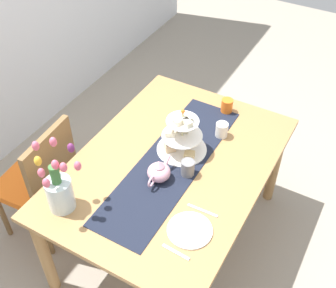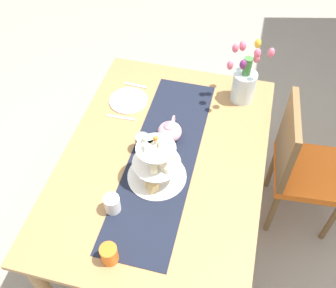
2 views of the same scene
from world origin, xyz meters
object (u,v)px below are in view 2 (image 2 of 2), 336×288
knife_left (121,117)px  mug_grey (142,143)px  tiered_cake_stand (157,165)px  mug_orange (109,254)px  fork_left (136,85)px  tulip_vase (244,81)px  mug_white_text (112,204)px  teapot (170,131)px  dining_table (163,168)px  dinner_plate_left (128,100)px  chair_left (300,164)px

knife_left → mug_grey: mug_grey is taller
tiered_cake_stand → mug_orange: tiered_cake_stand is taller
knife_left → mug_orange: size_ratio=1.79×
fork_left → mug_grey: 0.52m
tulip_vase → mug_white_text: tulip_vase is taller
teapot → dining_table: bearing=0.0°
dinner_plate_left → mug_grey: bearing=29.3°
teapot → tulip_vase: size_ratio=0.57×
mug_orange → tulip_vase: bearing=159.9°
tiered_cake_stand → teapot: (-0.27, -0.00, -0.04)m
knife_left → mug_orange: 0.86m
chair_left → tiered_cake_stand: (0.46, -0.76, 0.33)m
tulip_vase → mug_white_text: size_ratio=4.37×
mug_grey → mug_white_text: size_ratio=1.00×
fork_left → mug_orange: (1.12, 0.23, 0.04)m
tiered_cake_stand → mug_grey: bearing=-141.7°
mug_grey → mug_orange: size_ratio=1.00×
mug_orange → teapot: bearing=173.7°
tiered_cake_stand → mug_white_text: size_ratio=3.20×
chair_left → teapot: bearing=-76.1°
teapot → mug_orange: size_ratio=2.51×
tulip_vase → dinner_plate_left: size_ratio=1.81×
dining_table → knife_left: 0.40m
dining_table → mug_white_text: size_ratio=15.82×
chair_left → teapot: size_ratio=3.82×
chair_left → dinner_plate_left: 1.10m
mug_orange → dining_table: bearing=172.2°
teapot → tulip_vase: bearing=140.5°
chair_left → dinner_plate_left: size_ratio=3.96×
tulip_vase → fork_left: bearing=-86.2°
tiered_cake_stand → dinner_plate_left: bearing=-147.6°
dining_table → mug_orange: 0.62m
chair_left → fork_left: 1.11m
dinner_plate_left → tiered_cake_stand: bearing=32.4°
dining_table → tiered_cake_stand: bearing=0.9°
mug_white_text → mug_orange: same height
dinner_plate_left → teapot: bearing=54.0°
mug_orange → chair_left: bearing=138.0°
tulip_vase → mug_orange: size_ratio=4.37×
tiered_cake_stand → fork_left: (-0.64, -0.31, -0.09)m
tiered_cake_stand → dining_table: bearing=-179.1°
teapot → mug_white_text: teapot is taller
tiered_cake_stand → fork_left: tiered_cake_stand is taller
chair_left → tiered_cake_stand: 0.94m
tiered_cake_stand → mug_white_text: bearing=-33.1°
tulip_vase → dinner_plate_left: tulip_vase is taller
teapot → mug_grey: teapot is taller
dinner_plate_left → fork_left: bearing=180.0°
mug_grey → mug_white_text: (0.39, -0.03, -0.00)m
fork_left → knife_left: same height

